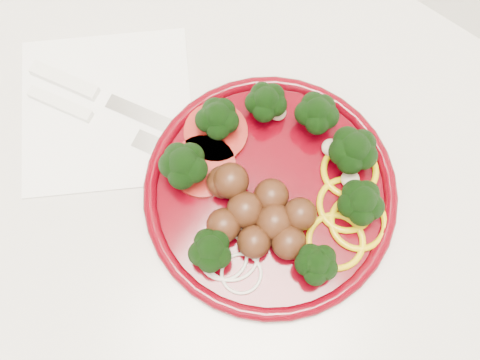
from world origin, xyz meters
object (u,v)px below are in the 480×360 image
Objects in this scene: plate at (272,189)px; fork at (78,112)px; napkin at (107,110)px; knife at (92,93)px.

plate is 0.22m from fork.
knife is (-0.02, 0.00, 0.01)m from napkin.
fork is (-0.02, -0.02, 0.01)m from napkin.
napkin is at bearing 33.31° from fork.
plate reaches higher than knife.
napkin is 0.03m from fork.
fork is (-0.21, -0.05, -0.01)m from plate.
knife is 1.13× the size of fork.
plate is 1.49× the size of fork.
napkin is at bearing -22.66° from knife.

